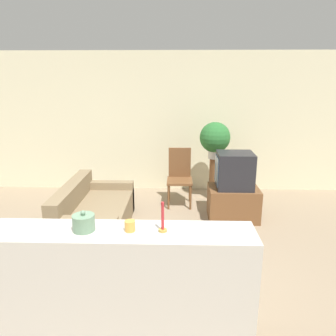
{
  "coord_description": "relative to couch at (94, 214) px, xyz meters",
  "views": [
    {
      "loc": [
        0.46,
        -3.0,
        2.21
      ],
      "look_at": [
        0.32,
        1.9,
        0.85
      ],
      "focal_mm": 35.0,
      "sensor_mm": 36.0,
      "label": 1
    }
  ],
  "objects": [
    {
      "name": "foreground_counter",
      "position": [
        0.77,
        -2.01,
        0.24
      ],
      "size": [
        2.23,
        0.44,
        0.99
      ],
      "color": "beige",
      "rests_on": "ground_plane"
    },
    {
      "name": "potted_plant",
      "position": [
        1.9,
        1.37,
        0.91
      ],
      "size": [
        0.55,
        0.55,
        0.66
      ],
      "color": "white",
      "rests_on": "plant_stand"
    },
    {
      "name": "candle_jar",
      "position": [
        0.85,
        -2.01,
        0.78
      ],
      "size": [
        0.09,
        0.09,
        0.09
      ],
      "color": "gold",
      "rests_on": "foreground_counter"
    },
    {
      "name": "ground_plane",
      "position": [
        0.77,
        -1.45,
        -0.26
      ],
      "size": [
        14.0,
        14.0,
        0.0
      ],
      "primitive_type": "plane",
      "color": "gray"
    },
    {
      "name": "decorative_bowl",
      "position": [
        0.47,
        -2.01,
        0.8
      ],
      "size": [
        0.18,
        0.18,
        0.18
      ],
      "color": "gray",
      "rests_on": "foreground_counter"
    },
    {
      "name": "couch",
      "position": [
        0.0,
        0.0,
        0.0
      ],
      "size": [
        0.91,
        1.62,
        0.71
      ],
      "color": "#847051",
      "rests_on": "ground_plane"
    },
    {
      "name": "wall_back",
      "position": [
        0.77,
        1.98,
        1.09
      ],
      "size": [
        9.0,
        0.06,
        2.7
      ],
      "color": "beige",
      "rests_on": "ground_plane"
    },
    {
      "name": "television",
      "position": [
        2.13,
        0.5,
        0.55
      ],
      "size": [
        0.57,
        0.49,
        0.57
      ],
      "color": "#232328",
      "rests_on": "tv_stand"
    },
    {
      "name": "plant_stand",
      "position": [
        1.9,
        1.37,
        0.14
      ],
      "size": [
        0.16,
        0.16,
        0.79
      ],
      "color": "brown",
      "rests_on": "ground_plane"
    },
    {
      "name": "tv_stand",
      "position": [
        2.13,
        0.5,
        0.01
      ],
      "size": [
        0.78,
        0.59,
        0.52
      ],
      "color": "brown",
      "rests_on": "ground_plane"
    },
    {
      "name": "candlestick",
      "position": [
        1.12,
        -2.01,
        0.82
      ],
      "size": [
        0.07,
        0.07,
        0.26
      ],
      "color": "#B7933D",
      "rests_on": "foreground_counter"
    },
    {
      "name": "wooden_chair",
      "position": [
        1.27,
        1.12,
        0.29
      ],
      "size": [
        0.44,
        0.44,
        1.01
      ],
      "color": "brown",
      "rests_on": "ground_plane"
    }
  ]
}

